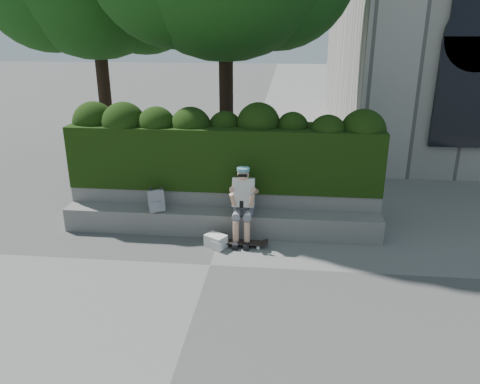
# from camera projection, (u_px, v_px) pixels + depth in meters

# --- Properties ---
(ground) EXTENTS (80.00, 80.00, 0.00)m
(ground) POSITION_uv_depth(u_px,v_px,m) (210.00, 265.00, 7.79)
(ground) COLOR slate
(ground) RESTS_ON ground
(bench_ledge) EXTENTS (6.00, 0.45, 0.45)m
(bench_ledge) POSITION_uv_depth(u_px,v_px,m) (220.00, 223.00, 8.88)
(bench_ledge) COLOR gray
(bench_ledge) RESTS_ON ground
(planter_wall) EXTENTS (6.00, 0.50, 0.75)m
(planter_wall) POSITION_uv_depth(u_px,v_px,m) (224.00, 206.00, 9.27)
(planter_wall) COLOR gray
(planter_wall) RESTS_ON ground
(hedge) EXTENTS (6.00, 1.00, 1.20)m
(hedge) POSITION_uv_depth(u_px,v_px,m) (225.00, 156.00, 9.15)
(hedge) COLOR black
(hedge) RESTS_ON planter_wall
(person) EXTENTS (0.40, 0.76, 1.38)m
(person) POSITION_uv_depth(u_px,v_px,m) (243.00, 201.00, 8.48)
(person) COLOR slate
(person) RESTS_ON ground
(skateboard) EXTENTS (0.82, 0.20, 0.09)m
(skateboard) POSITION_uv_depth(u_px,v_px,m) (243.00, 243.00, 8.42)
(skateboard) COLOR black
(skateboard) RESTS_ON ground
(backpack_plaid) EXTENTS (0.32, 0.27, 0.41)m
(backpack_plaid) POSITION_uv_depth(u_px,v_px,m) (156.00, 201.00, 8.75)
(backpack_plaid) COLOR #B3B3B8
(backpack_plaid) RESTS_ON bench_ledge
(backpack_ground) EXTENTS (0.44, 0.41, 0.23)m
(backpack_ground) POSITION_uv_depth(u_px,v_px,m) (216.00, 241.00, 8.38)
(backpack_ground) COLOR silver
(backpack_ground) RESTS_ON ground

